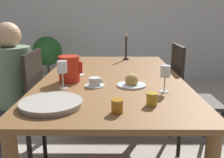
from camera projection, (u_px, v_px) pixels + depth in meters
The scene contains 16 objects.
wall_back at pixel (113, 11), 4.74m from camera, with size 10.00×0.06×2.60m.
dining_table at pixel (112, 88), 1.97m from camera, with size 1.05×1.87×0.78m.
chair_person_side at pixel (21, 111), 1.93m from camera, with size 0.42×0.42×0.98m.
chair_opposite at pixel (188, 95), 2.32m from camera, with size 0.42×0.42×0.98m.
person_seated at pixel (9, 86), 1.92m from camera, with size 0.39×0.41×1.19m.
red_pitcher at pixel (69, 69), 1.77m from camera, with size 0.17×0.15×0.19m.
wine_glass_water at pixel (62, 68), 1.59m from camera, with size 0.06×0.06×0.18m.
wine_glass_juice at pixel (165, 73), 1.52m from camera, with size 0.06×0.06×0.17m.
teacup_near_person at pixel (95, 83), 1.67m from camera, with size 0.13×0.13×0.06m.
teacup_across at pixel (76, 72), 1.97m from camera, with size 0.13×0.13×0.06m.
serving_tray at pixel (51, 104), 1.31m from camera, with size 0.33×0.33×0.03m.
bread_plate at pixel (131, 82), 1.68m from camera, with size 0.20×0.20×0.09m.
jam_jar_amber at pixel (152, 98), 1.32m from camera, with size 0.06×0.06×0.07m.
jam_jar_red at pixel (117, 105), 1.22m from camera, with size 0.06×0.06×0.07m.
candlestick_tall at pixel (126, 49), 2.64m from camera, with size 0.06×0.06×0.30m.
potted_plant at pixel (47, 53), 4.33m from camera, with size 0.50×0.50×0.88m.
Camera 1 is at (0.01, -1.89, 1.25)m, focal length 40.00 mm.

